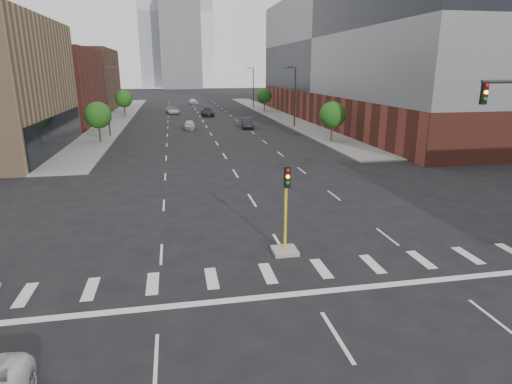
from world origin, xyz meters
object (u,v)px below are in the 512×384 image
object	(u,v)px
car_far_left	(172,110)
car_deep_right	(208,112)
car_mid_right	(247,123)
car_distant	(193,101)
median_traffic_signal	(285,235)
car_near_left	(189,125)

from	to	relation	value
car_far_left	car_deep_right	bearing A→B (deg)	-50.99
car_far_left	car_deep_right	xyz separation A→B (m)	(6.66, -5.85, 0.11)
car_far_left	car_mid_right	bearing A→B (deg)	-75.10
car_mid_right	car_distant	size ratio (longest dim) A/B	1.06
median_traffic_signal	car_distant	bearing A→B (deg)	89.87
car_near_left	car_mid_right	size ratio (longest dim) A/B	0.88
car_near_left	car_deep_right	size ratio (longest dim) A/B	0.76
car_mid_right	car_far_left	bearing A→B (deg)	121.05
car_near_left	median_traffic_signal	bearing A→B (deg)	-85.52
car_distant	car_mid_right	bearing A→B (deg)	-90.19
median_traffic_signal	car_far_left	size ratio (longest dim) A/B	0.90
car_near_left	car_deep_right	distance (m)	19.17
median_traffic_signal	car_mid_right	distance (m)	46.69
car_far_left	car_distant	distance (m)	23.83
median_traffic_signal	car_near_left	xyz separation A→B (m)	(-2.73, 46.31, -0.27)
car_near_left	car_far_left	xyz separation A→B (m)	(-2.43, 24.55, -0.02)
median_traffic_signal	car_near_left	size ratio (longest dim) A/B	1.07
median_traffic_signal	car_deep_right	size ratio (longest dim) A/B	0.81
car_mid_right	car_deep_right	xyz separation A→B (m)	(-4.58, 18.72, 0.01)
car_far_left	car_distant	bearing A→B (deg)	67.27
median_traffic_signal	car_far_left	xyz separation A→B (m)	(-5.16, 70.86, -0.29)
car_distant	car_deep_right	bearing A→B (deg)	-94.65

